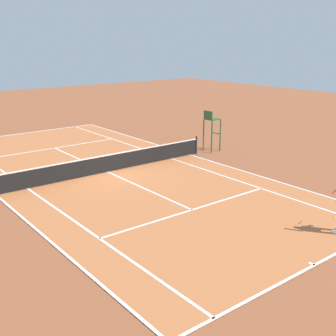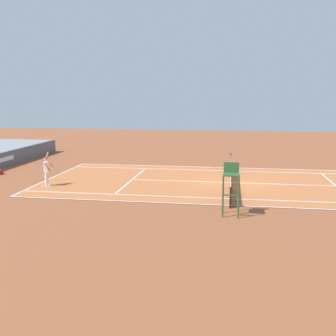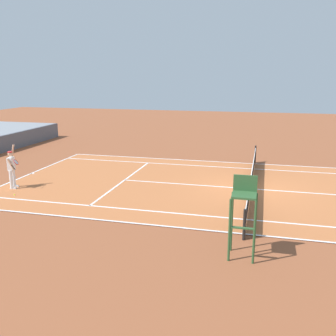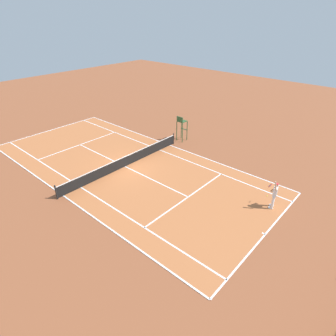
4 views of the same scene
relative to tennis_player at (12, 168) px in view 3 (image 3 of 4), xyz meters
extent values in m
plane|color=brown|center=(2.64, -11.09, -0.99)|extent=(80.00, 80.00, 0.00)
cube|color=#B76638|center=(2.64, -11.09, -0.98)|extent=(10.98, 23.78, 0.02)
cube|color=white|center=(2.64, 0.80, -0.97)|extent=(10.98, 0.10, 0.01)
cube|color=white|center=(-2.85, -11.09, -0.97)|extent=(0.10, 23.78, 0.01)
cube|color=white|center=(8.13, -11.09, -0.97)|extent=(0.10, 23.78, 0.01)
cube|color=white|center=(-1.47, -11.09, -0.97)|extent=(0.10, 23.78, 0.01)
cube|color=white|center=(6.75, -11.09, -0.97)|extent=(0.10, 23.78, 0.01)
cube|color=white|center=(2.64, -4.69, -0.97)|extent=(8.22, 0.10, 0.01)
cube|color=white|center=(2.64, -11.09, -0.97)|extent=(0.10, 12.80, 0.01)
cube|color=white|center=(2.64, 0.70, -0.97)|extent=(0.10, 0.20, 0.01)
cylinder|color=black|center=(-3.30, -11.09, -0.46)|extent=(0.10, 0.10, 1.07)
cylinder|color=black|center=(8.58, -11.09, -0.46)|extent=(0.10, 0.10, 1.07)
cube|color=black|center=(2.64, -11.09, -0.51)|extent=(11.78, 0.02, 0.84)
cube|color=white|center=(2.64, -11.09, -0.09)|extent=(11.78, 0.03, 0.06)
cylinder|color=white|center=(0.16, 0.06, -0.53)|extent=(0.15, 0.15, 0.92)
cylinder|color=white|center=(-0.15, -0.02, -0.53)|extent=(0.15, 0.15, 0.92)
cube|color=white|center=(0.17, 0.00, -0.94)|extent=(0.18, 0.30, 0.10)
cube|color=white|center=(-0.14, -0.08, -0.94)|extent=(0.18, 0.30, 0.10)
cube|color=white|center=(0.00, 0.02, 0.23)|extent=(0.45, 0.33, 0.60)
sphere|color=tan|center=(0.00, 0.02, 0.70)|extent=(0.22, 0.22, 0.22)
cylinder|color=red|center=(0.00, 0.02, 0.79)|extent=(0.21, 0.21, 0.06)
cylinder|color=tan|center=(0.26, 0.05, 0.79)|extent=(0.14, 0.23, 0.61)
cylinder|color=tan|center=(-0.23, -0.14, 0.25)|extent=(0.17, 0.34, 0.56)
cylinder|color=black|center=(-0.24, -0.27, 0.12)|extent=(0.08, 0.19, 0.25)
torus|color=red|center=(-0.24, -0.44, 0.38)|extent=(0.34, 0.26, 0.26)
cylinder|color=silver|center=(-0.24, -0.44, 0.38)|extent=(0.30, 0.22, 0.22)
sphere|color=#D1E533|center=(-0.99, -0.75, -0.96)|extent=(0.07, 0.07, 0.07)
cylinder|color=#2D562D|center=(-4.89, -11.44, -0.04)|extent=(0.07, 0.07, 1.90)
cylinder|color=#2D562D|center=(-4.89, -10.74, -0.04)|extent=(0.07, 0.07, 1.90)
cylinder|color=#2D562D|center=(-4.19, -11.44, -0.04)|extent=(0.07, 0.07, 1.90)
cylinder|color=#2D562D|center=(-4.19, -10.74, -0.04)|extent=(0.07, 0.07, 1.90)
cube|color=#2D562D|center=(-4.54, -11.09, 0.94)|extent=(0.70, 0.70, 0.06)
cube|color=#2D562D|center=(-4.19, -11.09, 1.21)|extent=(0.06, 0.70, 0.48)
cube|color=#2D562D|center=(-4.85, -11.09, 0.05)|extent=(0.10, 0.70, 0.04)
camera|label=1|loc=(13.09, 7.07, 5.41)|focal=46.17mm
camera|label=2|loc=(-22.65, -10.97, 4.43)|focal=43.04mm
camera|label=3|loc=(-15.26, -11.54, 4.30)|focal=40.87mm
camera|label=4|loc=(15.33, 4.74, 10.05)|focal=30.40mm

